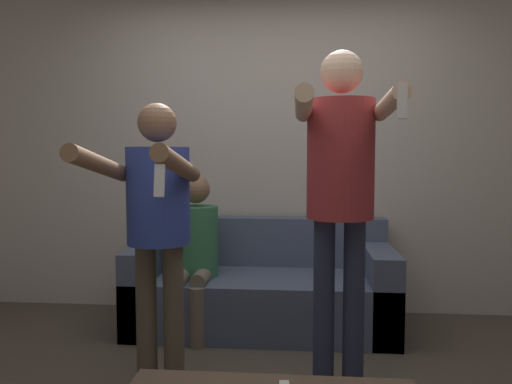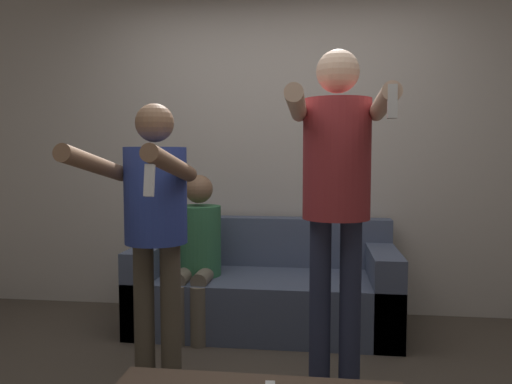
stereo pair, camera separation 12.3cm
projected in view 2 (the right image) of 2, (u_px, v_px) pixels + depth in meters
name	position (u px, v px, depth m)	size (l,w,h in m)	color
wall_back	(279.00, 144.00, 4.00)	(6.40, 0.06, 2.70)	beige
couch	(265.00, 290.00, 3.66)	(1.87, 0.81, 0.77)	#4C5670
person_standing_left	(154.00, 212.00, 2.61)	(0.45, 0.81, 1.53)	brown
person_standing_right	(337.00, 180.00, 2.49)	(0.46, 0.74, 1.78)	#282D47
person_seated	(197.00, 247.00, 3.53)	(0.31, 0.53, 1.12)	#6B6051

